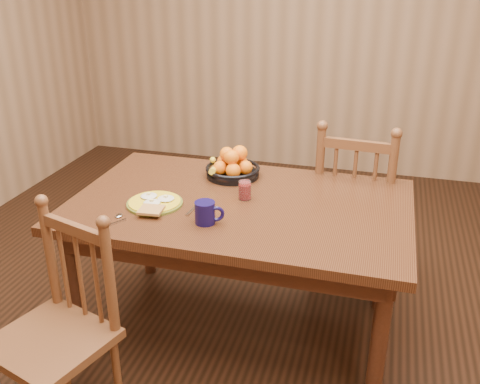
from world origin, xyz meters
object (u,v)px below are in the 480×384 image
(dining_table, at_px, (240,217))
(coffee_mug, at_px, (206,212))
(chair_far, at_px, (355,209))
(breakfast_plate, at_px, (155,203))
(fruit_bowl, at_px, (232,166))
(chair_near, at_px, (58,332))

(dining_table, relative_size, coffee_mug, 12.02)
(chair_far, height_order, breakfast_plate, chair_far)
(chair_far, height_order, fruit_bowl, chair_far)
(chair_near, bearing_deg, coffee_mug, 65.46)
(fruit_bowl, bearing_deg, coffee_mug, -85.46)
(coffee_mug, bearing_deg, dining_table, 72.04)
(chair_near, distance_m, coffee_mug, 0.77)
(dining_table, xyz_separation_m, chair_near, (-0.54, -0.77, -0.21))
(chair_near, xyz_separation_m, fruit_bowl, (0.41, 1.07, 0.35))
(dining_table, height_order, coffee_mug, coffee_mug)
(chair_far, bearing_deg, fruit_bowl, 30.40)
(chair_near, distance_m, fruit_bowl, 1.20)
(breakfast_plate, relative_size, coffee_mug, 2.19)
(breakfast_plate, bearing_deg, fruit_bowl, 60.75)
(dining_table, relative_size, breakfast_plate, 5.49)
(breakfast_plate, xyz_separation_m, fruit_bowl, (0.25, 0.45, 0.04))
(coffee_mug, bearing_deg, chair_far, 55.49)
(fruit_bowl, bearing_deg, dining_table, -67.12)
(breakfast_plate, distance_m, fruit_bowl, 0.51)
(chair_far, distance_m, coffee_mug, 1.10)
(breakfast_plate, xyz_separation_m, coffee_mug, (0.29, -0.11, 0.04))
(chair_far, relative_size, coffee_mug, 7.61)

